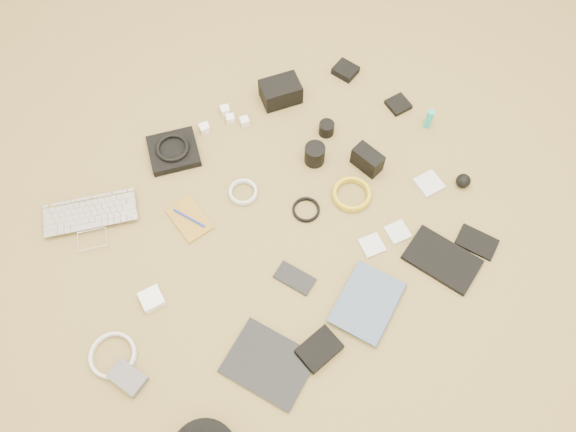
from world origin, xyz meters
TOP-DOWN VIEW (x-y plane):
  - laptop at (-0.49, 0.40)m, footprint 0.37×0.32m
  - headphone_pouch at (-0.12, 0.49)m, footprint 0.22×0.21m
  - headphones at (-0.12, 0.49)m, footprint 0.13×0.13m
  - charger_a at (0.02, 0.51)m, footprint 0.04×0.04m
  - charger_b at (0.13, 0.53)m, footprint 0.04×0.04m
  - charger_c at (0.12, 0.49)m, footprint 0.04×0.04m
  - charger_d at (0.16, 0.45)m, footprint 0.04×0.04m
  - dslr_camera at (0.33, 0.46)m, footprint 0.16×0.13m
  - lens_pouch at (0.61, 0.42)m, footprint 0.10×0.10m
  - notebook_olive at (-0.22, 0.23)m, footprint 0.10×0.15m
  - pen_blue at (-0.22, 0.23)m, footprint 0.06×0.12m
  - cable_white_a at (-0.01, 0.20)m, footprint 0.10×0.10m
  - lens_a at (0.27, 0.17)m, footprint 0.09×0.09m
  - lens_b at (0.37, 0.24)m, footprint 0.07×0.07m
  - card_reader at (0.67, 0.17)m, footprint 0.08×0.08m
  - power_brick at (-0.46, 0.05)m, footprint 0.07×0.07m
  - cable_white_b at (-0.64, -0.03)m, footprint 0.18×0.18m
  - cable_black at (0.12, 0.02)m, footprint 0.12×0.12m
  - cable_yellow at (0.28, -0.02)m, footprint 0.17×0.17m
  - flash at (0.40, 0.04)m, footprint 0.07×0.11m
  - lens_cleaner at (0.69, 0.04)m, footprint 0.03×0.03m
  - battery_charger at (-0.64, -0.11)m, footprint 0.10×0.12m
  - tablet at (-0.28, -0.32)m, footprint 0.27×0.30m
  - phone at (-0.06, -0.15)m, footprint 0.11×0.14m
  - filter_case_left at (0.22, -0.21)m, footprint 0.08×0.08m
  - filter_case_mid at (0.32, -0.22)m, footprint 0.08×0.08m
  - filter_case_right at (0.53, -0.15)m, footprint 0.09×0.09m
  - air_blower at (0.62, -0.21)m, footprint 0.06×0.06m
  - drive_case at (-0.14, -0.38)m, footprint 0.13×0.10m
  - paperback at (0.11, -0.43)m, footprint 0.28×0.25m
  - notebook_black_a at (0.36, -0.38)m, footprint 0.21×0.26m
  - notebook_black_b at (0.50, -0.41)m, footprint 0.13×0.15m

SIDE VIEW (x-z plane):
  - cable_black at x=0.12m, z-range 0.00..0.01m
  - notebook_olive at x=-0.22m, z-range 0.00..0.01m
  - filter_case_mid at x=0.32m, z-range 0.00..0.01m
  - phone at x=-0.06m, z-range 0.00..0.01m
  - filter_case_left at x=0.22m, z-range 0.00..0.01m
  - notebook_black_b at x=0.50m, z-range 0.00..0.01m
  - tablet at x=-0.28m, z-range 0.00..0.01m
  - filter_case_right at x=0.53m, z-range 0.00..0.01m
  - cable_white_a at x=-0.01m, z-range 0.00..0.01m
  - cable_white_b at x=-0.64m, z-range 0.00..0.01m
  - cable_yellow at x=0.28m, z-range 0.00..0.02m
  - notebook_black_a at x=0.36m, z-range 0.00..0.02m
  - card_reader at x=0.67m, z-range 0.00..0.02m
  - paperback at x=0.11m, z-range 0.00..0.02m
  - laptop at x=-0.49m, z-range 0.00..0.02m
  - pen_blue at x=-0.22m, z-range 0.01..0.02m
  - charger_c at x=0.12m, z-range 0.00..0.03m
  - power_brick at x=-0.46m, z-range 0.00..0.03m
  - charger_d at x=0.16m, z-range 0.00..0.03m
  - battery_charger at x=-0.64m, z-range 0.00..0.03m
  - lens_pouch at x=0.61m, z-range 0.00..0.03m
  - headphone_pouch at x=-0.12m, z-range 0.00..0.03m
  - charger_b at x=0.13m, z-range 0.00..0.03m
  - drive_case at x=-0.14m, z-range 0.00..0.03m
  - charger_a at x=0.02m, z-range 0.00..0.03m
  - air_blower at x=0.62m, z-range 0.00..0.05m
  - lens_b at x=0.37m, z-range 0.00..0.05m
  - headphones at x=-0.12m, z-range 0.03..0.05m
  - lens_a at x=0.27m, z-range 0.00..0.08m
  - flash at x=0.40m, z-range 0.00..0.08m
  - dslr_camera at x=0.33m, z-range 0.00..0.08m
  - lens_cleaner at x=0.69m, z-range 0.00..0.08m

